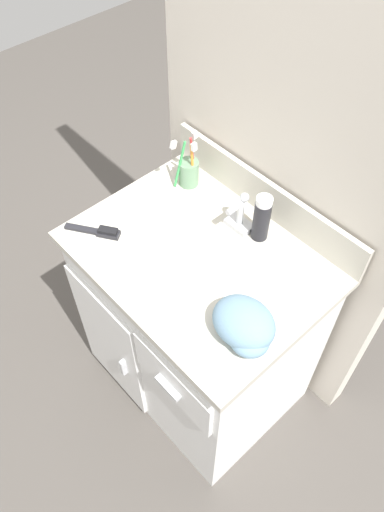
{
  "coord_description": "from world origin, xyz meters",
  "views": [
    {
      "loc": [
        0.7,
        -0.67,
        2.02
      ],
      "look_at": [
        0.0,
        -0.03,
        0.84
      ],
      "focal_mm": 35.0,
      "sensor_mm": 36.0,
      "label": 1
    }
  ],
  "objects_px": {
    "toothbrush_cup": "(189,171)",
    "hairbrush": "(100,231)",
    "hand_towel": "(245,326)",
    "shaving_cream_can": "(262,218)"
  },
  "relations": [
    {
      "from": "hand_towel",
      "to": "toothbrush_cup",
      "type": "bearing_deg",
      "value": 151.8
    },
    {
      "from": "hairbrush",
      "to": "hand_towel",
      "type": "distance_m",
      "value": 0.57
    },
    {
      "from": "shaving_cream_can",
      "to": "hairbrush",
      "type": "bearing_deg",
      "value": -133.62
    },
    {
      "from": "shaving_cream_can",
      "to": "hand_towel",
      "type": "distance_m",
      "value": 0.37
    },
    {
      "from": "toothbrush_cup",
      "to": "shaving_cream_can",
      "type": "bearing_deg",
      "value": 0.03
    },
    {
      "from": "hand_towel",
      "to": "shaving_cream_can",
      "type": "bearing_deg",
      "value": 126.23
    },
    {
      "from": "toothbrush_cup",
      "to": "hairbrush",
      "type": "distance_m",
      "value": 0.37
    },
    {
      "from": "hairbrush",
      "to": "hand_towel",
      "type": "height_order",
      "value": "hand_towel"
    },
    {
      "from": "toothbrush_cup",
      "to": "shaving_cream_can",
      "type": "xyz_separation_m",
      "value": [
        0.33,
        0.0,
        0.03
      ]
    },
    {
      "from": "hairbrush",
      "to": "hand_towel",
      "type": "relative_size",
      "value": 0.89
    }
  ]
}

